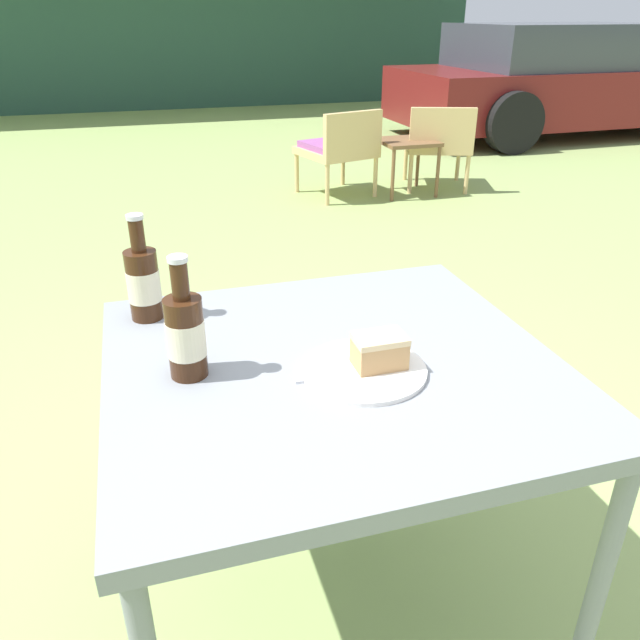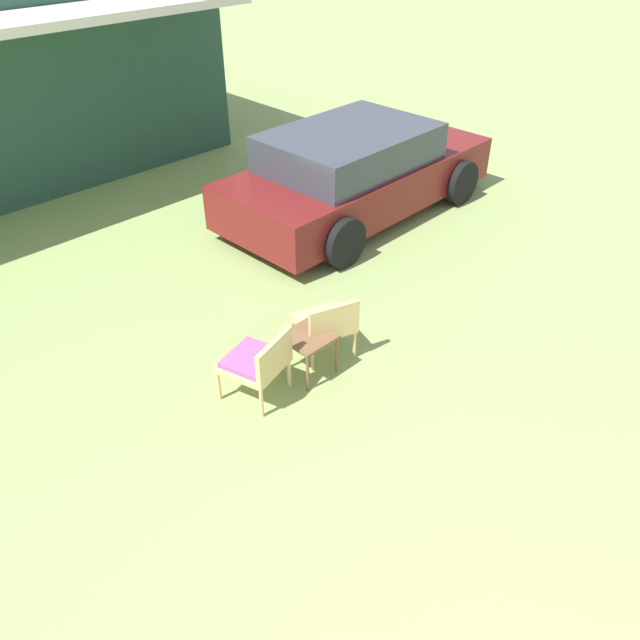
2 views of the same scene
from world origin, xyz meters
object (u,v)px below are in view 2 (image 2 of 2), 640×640
object	(u,v)px
garden_side_table	(308,340)
parked_car	(356,172)
wicker_chair_cushioned	(258,361)
wicker_chair_plain	(326,323)

from	to	relation	value
garden_side_table	parked_car	bearing A→B (deg)	35.39
parked_car	wicker_chair_cushioned	distance (m)	4.16
garden_side_table	wicker_chair_cushioned	bearing A→B (deg)	171.64
wicker_chair_cushioned	garden_side_table	size ratio (longest dim) A/B	1.57
wicker_chair_cushioned	wicker_chair_plain	world-z (taller)	same
parked_car	garden_side_table	bearing A→B (deg)	-145.77
parked_car	garden_side_table	distance (m)	3.72
wicker_chair_cushioned	garden_side_table	world-z (taller)	wicker_chair_cushioned
parked_car	garden_side_table	xyz separation A→B (m)	(-3.03, -2.15, -0.24)
garden_side_table	wicker_chair_plain	bearing A→B (deg)	11.38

